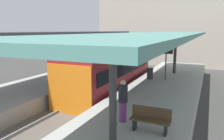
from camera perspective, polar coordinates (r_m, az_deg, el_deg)
The scene contains 14 objects.
ground_plane at distance 13.40m, azimuth -6.24°, elevation -9.46°, with size 80.00×80.00×0.00m, color #383835.
platform_left at distance 15.45m, azimuth -18.59°, elevation -5.33°, with size 4.40×28.00×1.00m, color #9E9E99.
platform_right at distance 11.87m, azimuth 10.00°, elevation -9.63°, with size 4.40×28.00×1.00m, color #9E9E99.
track_ballast at distance 13.37m, azimuth -6.25°, elevation -9.06°, with size 3.20×28.00×0.20m, color #59544C.
rail_near_side at distance 13.67m, azimuth -8.89°, elevation -7.92°, with size 0.08×28.00×0.14m, color slate.
rail_far_side at distance 12.98m, azimuth -3.49°, elevation -8.81°, with size 0.08×28.00×0.14m, color slate.
commuter_train at distance 15.80m, azimuth -0.31°, elevation 0.12°, with size 2.78×10.36×3.10m.
canopy_left at distance 15.97m, azimuth -15.94°, elevation 9.05°, with size 4.18×21.00×3.40m.
canopy_right at distance 12.54m, azimuth 12.13°, elevation 8.80°, with size 4.18×21.00×3.36m.
platform_bench at distance 7.97m, azimuth 9.95°, elevation -12.31°, with size 1.40×0.41×0.86m.
platform_sign at distance 15.89m, azimuth 13.80°, elevation 3.15°, with size 0.90×0.08×2.21m.
litter_bin at distance 16.31m, azimuth 9.80°, elevation -0.88°, with size 0.44×0.44×0.80m, color #2D2D30.
passenger_near_bench at distance 8.54m, azimuth 2.85°, elevation -7.79°, with size 0.36×0.36×1.66m.
station_building_backdrop at distance 31.34m, azimuth 14.50°, elevation 11.73°, with size 18.00×6.00×11.00m, color #A89E8E.
Camera 1 is at (6.44, -10.86, 4.50)m, focal length 35.34 mm.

